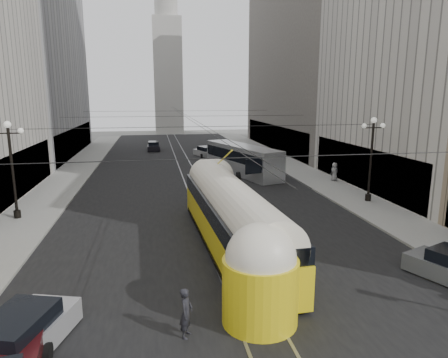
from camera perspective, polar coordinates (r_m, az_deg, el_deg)
name	(u,v)px	position (r m, az deg, el deg)	size (l,w,h in m)	color
road	(188,173)	(42.80, -5.13, 0.92)	(20.00, 85.00, 0.02)	black
sidewalk_left	(77,170)	(46.85, -20.30, 1.27)	(4.00, 72.00, 0.15)	gray
sidewalk_right	(285,163)	(48.62, 8.74, 2.24)	(4.00, 72.00, 0.15)	gray
rail_left	(181,173)	(42.74, -6.13, 0.88)	(0.12, 85.00, 0.04)	gray
rail_right	(195,172)	(42.87, -4.13, 0.95)	(0.12, 85.00, 0.04)	gray
building_left_far	(20,46)	(60.01, -27.12, 16.58)	(12.60, 28.60, 28.60)	#999999
building_right_far	(315,37)	(62.54, 12.87, 19.15)	(12.60, 32.60, 32.60)	#514C47
distant_tower	(167,62)	(89.70, -8.08, 16.18)	(6.00, 6.00, 31.36)	#B2AFA8
lamppost_left_mid	(12,164)	(29.17, -28.05, 1.86)	(1.86, 0.44, 6.37)	black
lamppost_right_mid	(371,154)	(32.07, 20.30, 3.31)	(1.86, 0.44, 6.37)	black
catenary	(189,118)	(41.09, -4.99, 8.73)	(25.00, 72.00, 0.23)	black
streetcar	(231,215)	(21.39, 0.99, -5.14)	(3.46, 17.33, 3.81)	yellow
city_bus	(242,158)	(41.67, 2.60, 2.96)	(5.94, 12.33, 3.02)	#B2B4B8
sedan_silver	(18,338)	(14.93, -27.31, -19.56)	(3.19, 4.96, 1.45)	#A3A3A8
sedan_white_far	(206,152)	(53.80, -2.57, 3.87)	(3.19, 4.65, 1.36)	silver
sedan_dark_far	(154,146)	(60.78, -10.00, 4.62)	(1.84, 4.27, 1.34)	black
pedestrian_crossing_a	(186,313)	(14.34, -5.42, -18.49)	(0.65, 0.42, 1.77)	black
pedestrian_crossing_b	(278,280)	(16.49, 7.74, -14.13)	(0.90, 0.70, 1.85)	silver
pedestrian_sidewalk_right	(334,172)	(39.19, 15.50, 1.02)	(0.85, 0.52, 1.73)	gray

